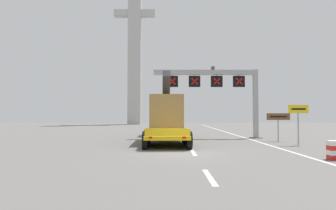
{
  "coord_description": "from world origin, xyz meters",
  "views": [
    {
      "loc": [
        -0.82,
        -15.82,
        2.14
      ],
      "look_at": [
        -0.85,
        8.17,
        2.93
      ],
      "focal_mm": 30.62,
      "sensor_mm": 36.0,
      "label": 1
    }
  ],
  "objects_px": {
    "exit_sign_yellow": "(299,115)",
    "bridge_pylon_distant": "(135,33)",
    "overhead_lane_gantry": "(219,84)",
    "heavy_haul_truck_yellow": "(166,116)",
    "tourist_info_sign_brown": "(279,119)"
  },
  "relations": [
    {
      "from": "overhead_lane_gantry",
      "to": "heavy_haul_truck_yellow",
      "type": "bearing_deg",
      "value": -166.94
    },
    {
      "from": "heavy_haul_truck_yellow",
      "to": "tourist_info_sign_brown",
      "type": "distance_m",
      "value": 9.23
    },
    {
      "from": "exit_sign_yellow",
      "to": "heavy_haul_truck_yellow",
      "type": "bearing_deg",
      "value": 151.85
    },
    {
      "from": "overhead_lane_gantry",
      "to": "tourist_info_sign_brown",
      "type": "bearing_deg",
      "value": -37.85
    },
    {
      "from": "exit_sign_yellow",
      "to": "tourist_info_sign_brown",
      "type": "relative_size",
      "value": 1.26
    },
    {
      "from": "heavy_haul_truck_yellow",
      "to": "overhead_lane_gantry",
      "type": "bearing_deg",
      "value": 13.06
    },
    {
      "from": "exit_sign_yellow",
      "to": "tourist_info_sign_brown",
      "type": "xyz_separation_m",
      "value": [
        -0.29,
        2.88,
        -0.37
      ]
    },
    {
      "from": "overhead_lane_gantry",
      "to": "exit_sign_yellow",
      "type": "relative_size",
      "value": 3.47
    },
    {
      "from": "overhead_lane_gantry",
      "to": "exit_sign_yellow",
      "type": "height_order",
      "value": "overhead_lane_gantry"
    },
    {
      "from": "overhead_lane_gantry",
      "to": "heavy_haul_truck_yellow",
      "type": "xyz_separation_m",
      "value": [
        -4.86,
        -1.13,
        -2.96
      ]
    },
    {
      "from": "bridge_pylon_distant",
      "to": "heavy_haul_truck_yellow",
      "type": "bearing_deg",
      "value": -79.22
    },
    {
      "from": "overhead_lane_gantry",
      "to": "bridge_pylon_distant",
      "type": "distance_m",
      "value": 41.1
    },
    {
      "from": "exit_sign_yellow",
      "to": "bridge_pylon_distant",
      "type": "distance_m",
      "value": 48.87
    },
    {
      "from": "bridge_pylon_distant",
      "to": "tourist_info_sign_brown",
      "type": "bearing_deg",
      "value": -67.81
    },
    {
      "from": "heavy_haul_truck_yellow",
      "to": "bridge_pylon_distant",
      "type": "xyz_separation_m",
      "value": [
        -7.12,
        37.43,
        18.05
      ]
    }
  ]
}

